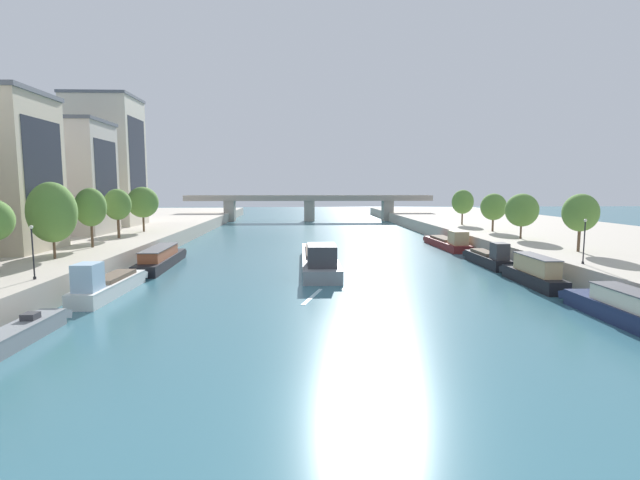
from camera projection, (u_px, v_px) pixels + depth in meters
ground_plane at (368, 401)px, 20.42m from camera, size 400.00×400.00×0.00m
quay_left at (64, 239)px, 73.06m from camera, size 36.00×170.00×2.33m
quay_right at (559, 237)px, 76.70m from camera, size 36.00×170.00×2.33m
barge_midriver at (319, 258)px, 54.14m from camera, size 4.04×23.30×3.48m
wake_behind_barge at (334, 296)px, 39.87m from camera, size 5.60×5.89×0.03m
moored_boat_left_upstream at (13, 337)px, 27.34m from camera, size 1.84×10.47×2.19m
moored_boat_left_end at (107, 285)px, 39.94m from camera, size 2.63×12.04×3.37m
moored_boat_left_lone at (161, 258)px, 54.52m from camera, size 3.05×15.64×2.37m
moored_boat_right_near at (635, 313)px, 31.00m from camera, size 2.44×13.74×2.40m
moored_boat_right_second at (534, 273)px, 44.20m from camera, size 2.15×10.59×2.89m
moored_boat_right_downstream at (488, 258)px, 55.33m from camera, size 2.15×10.87×3.09m
moored_boat_right_lone at (448, 242)px, 71.33m from camera, size 3.16×15.34×3.01m
tree_left_end_of_row at (52, 212)px, 45.09m from camera, size 4.48×4.48×7.42m
tree_left_far at (91, 207)px, 53.67m from camera, size 3.46×3.46×6.84m
tree_left_third at (117, 205)px, 63.40m from camera, size 3.61×3.61×6.68m
tree_left_distant at (143, 202)px, 72.63m from camera, size 4.72×4.72×6.96m
tree_right_distant at (580, 213)px, 50.08m from camera, size 3.67×3.67×6.23m
tree_right_far at (522, 210)px, 62.81m from camera, size 4.30×4.30×6.07m
tree_right_midway at (493, 207)px, 73.24m from camera, size 3.93×3.93×5.94m
tree_right_nearest at (463, 202)px, 86.34m from camera, size 3.93×3.93×6.43m
lamppost_left_bank at (33, 250)px, 35.18m from camera, size 0.28×0.28×4.11m
lamppost_right_bank at (584, 239)px, 42.31m from camera, size 0.28×0.28×4.09m
building_left_far_end at (63, 177)px, 69.07m from camera, size 12.89×10.02×16.70m
building_left_corner at (106, 161)px, 84.54m from camera, size 11.47×10.79×23.07m
bridge_far at (309, 204)px, 128.00m from camera, size 67.19×4.40×7.02m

